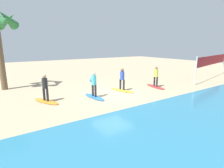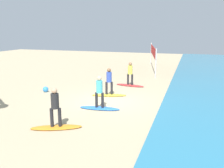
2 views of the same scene
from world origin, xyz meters
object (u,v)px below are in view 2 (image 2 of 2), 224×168
Objects in this scene: surfboard_blue at (100,108)px; volleyball_net at (153,52)px; surfboard_red at (130,85)px; beach_ball at (46,89)px; surfboard_yellow at (109,95)px; surfer_orange at (55,104)px; surfer_blue at (99,89)px; surfer_yellow at (109,79)px; surfboard_orange at (56,127)px; surfer_red at (130,72)px.

surfboard_blue is 0.24× the size of volleyball_net.
beach_ball reaches higher than surfboard_red.
surfer_orange is (5.47, -0.43, 0.99)m from surfboard_yellow.
beach_ball is at bearing -114.91° from surfer_blue.
surfboard_yellow is 0.24× the size of volleyball_net.
surfer_yellow is at bearing 92.06° from surfboard_blue.
surfer_yellow is 10.93m from volleyball_net.
surfer_yellow reaches higher than beach_ball.
surfboard_yellow is at bearing 61.11° from surfboard_orange.
surfboard_blue is at bearing -2.60° from volleyball_net.
surfer_yellow is at bearing 175.48° from surfer_orange.
volleyball_net is 12.55m from beach_ball.
surfboard_blue is at bearing 8.09° from surfer_yellow.
surfboard_orange is (8.50, -1.00, 0.00)m from surfboard_red.
surfer_yellow is at bearing 163.45° from surfboard_yellow.
surfer_orange is at bearing -15.40° from surfer_blue.
beach_ball is (3.45, -4.82, 0.14)m from surfboard_red.
surfer_orange is at bearing -111.44° from surfboard_blue.
beach_ball is at bearing -24.87° from volleyball_net.
surfer_orange is 4.53× the size of beach_ball.
surfer_orange is (0.00, 0.00, 0.99)m from surfboard_orange.
surfboard_blue is (2.57, 0.37, -0.99)m from surfer_yellow.
surfboard_red is 8.04m from volleyball_net.
surfer_orange is at bearing -6.70° from surfer_red.
surfer_blue is 4.53× the size of beach_ball.
surfer_blue is 3.00m from surfer_orange.
surfer_orange is 6.39m from beach_ball.
surfer_red reaches higher than surfboard_orange.
surfboard_blue is at bearing 65.09° from beach_ball.
volleyball_net reaches higher than surfboard_blue.
surfer_red is 1.00× the size of surfer_orange.
beach_ball is at bearing -54.39° from surfer_red.
surfer_yellow is 4.53× the size of beach_ball.
surfer_yellow reaches higher than surfboard_orange.
volleyball_net reaches higher than surfer_orange.
surfer_blue reaches higher than beach_ball.
surfboard_red is 5.69m from surfer_blue.
surfer_yellow is 1.00× the size of surfer_orange.
surfer_red is 0.78× the size of surfboard_yellow.
surfboard_red and surfboard_orange have the same top height.
surfer_orange is (8.50, -1.00, 0.00)m from surfer_red.
surfer_red is 1.00× the size of surfer_blue.
surfboard_red is 1.28× the size of surfer_blue.
surfboard_yellow is 2.60m from surfboard_blue.
beach_ball is (11.29, -5.23, -1.61)m from volleyball_net.
beach_ball reaches higher than surfboard_orange.
surfboard_orange is 1.28× the size of surfer_orange.
surfboard_orange is 6.33m from beach_ball.
surfer_red is at bearing 81.92° from surfboard_blue.
surfer_orange reaches higher than surfboard_blue.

